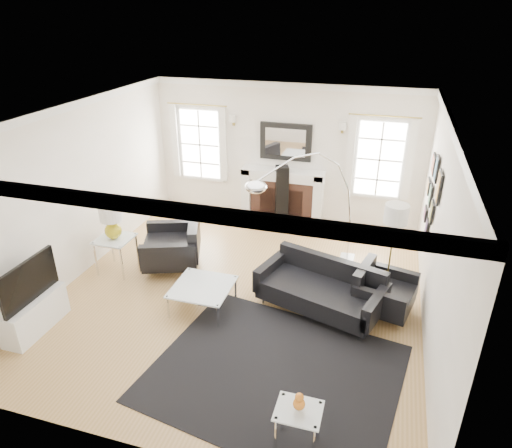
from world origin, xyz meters
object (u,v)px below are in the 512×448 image
(fireplace, at_px, (282,196))
(armchair_left, at_px, (175,247))
(sofa, at_px, (322,289))
(arc_floor_lamp, at_px, (306,212))
(gourd_lamp, at_px, (112,220))
(coffee_table, at_px, (202,288))
(armchair_right, at_px, (381,292))

(fireplace, xyz_separation_m, armchair_left, (-1.30, -2.39, -0.15))
(fireplace, distance_m, sofa, 3.14)
(sofa, xyz_separation_m, arc_floor_lamp, (-0.41, 0.72, 0.88))
(gourd_lamp, distance_m, arc_floor_lamp, 3.16)
(armchair_left, relative_size, coffee_table, 1.52)
(fireplace, distance_m, arc_floor_lamp, 2.40)
(sofa, distance_m, armchair_left, 2.64)
(sofa, bearing_deg, gourd_lamp, 178.83)
(armchair_right, distance_m, coffee_table, 2.63)
(sofa, distance_m, gourd_lamp, 3.55)
(fireplace, relative_size, sofa, 0.85)
(coffee_table, relative_size, gourd_lamp, 1.44)
(fireplace, xyz_separation_m, coffee_table, (-0.40, -3.35, -0.20))
(gourd_lamp, bearing_deg, arc_floor_lamp, 11.89)
(fireplace, xyz_separation_m, gourd_lamp, (-2.20, -2.79, 0.42))
(gourd_lamp, bearing_deg, coffee_table, -17.58)
(arc_floor_lamp, bearing_deg, armchair_right, -23.74)
(fireplace, bearing_deg, coffee_table, -96.84)
(armchair_right, height_order, gourd_lamp, gourd_lamp)
(armchair_left, distance_m, arc_floor_lamp, 2.35)
(coffee_table, xyz_separation_m, gourd_lamp, (-1.80, 0.57, 0.62))
(sofa, bearing_deg, fireplace, 114.34)
(fireplace, height_order, coffee_table, fireplace)
(armchair_left, distance_m, armchair_right, 3.46)
(sofa, relative_size, coffee_table, 2.35)
(sofa, distance_m, coffee_table, 1.77)
(armchair_right, relative_size, gourd_lamp, 1.75)
(sofa, xyz_separation_m, armchair_left, (-2.60, 0.47, 0.06))
(fireplace, bearing_deg, armchair_left, -118.65)
(armchair_left, relative_size, armchair_right, 1.25)
(sofa, xyz_separation_m, coffee_table, (-1.69, -0.50, 0.02))
(gourd_lamp, bearing_deg, armchair_right, 1.23)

